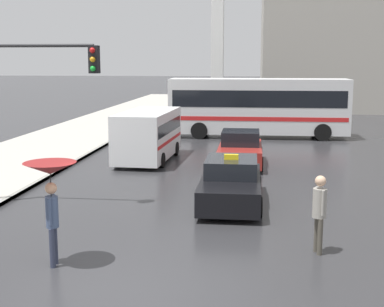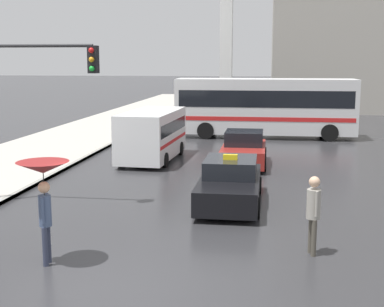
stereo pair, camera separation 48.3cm
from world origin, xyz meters
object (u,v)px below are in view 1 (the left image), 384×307
object	(u,v)px
ambulance_van	(148,133)
pedestrian_with_umbrella	(51,181)
city_bus	(258,105)
taxi	(231,183)
sedan_red	(240,150)
pedestrian_man	(319,207)
traffic_light	(27,88)

from	to	relation	value
ambulance_van	pedestrian_with_umbrella	xyz separation A→B (m)	(0.39, -12.59, 0.67)
city_bus	taxi	bearing A→B (deg)	-3.91
taxi	sedan_red	bearing A→B (deg)	-91.17
city_bus	pedestrian_with_umbrella	size ratio (longest dim) A/B	4.49
ambulance_van	pedestrian_with_umbrella	world-z (taller)	pedestrian_with_umbrella
pedestrian_with_umbrella	pedestrian_man	distance (m)	6.02
ambulance_van	traffic_light	size ratio (longest dim) A/B	1.02
sedan_red	pedestrian_man	world-z (taller)	pedestrian_man
ambulance_van	pedestrian_with_umbrella	bearing A→B (deg)	94.57
sedan_red	pedestrian_man	bearing A→B (deg)	101.03
ambulance_van	sedan_red	bearing A→B (deg)	174.29
ambulance_van	city_bus	world-z (taller)	city_bus
taxi	city_bus	world-z (taller)	city_bus
pedestrian_with_umbrella	traffic_light	distance (m)	5.59
ambulance_van	pedestrian_man	world-z (taller)	ambulance_van
taxi	city_bus	bearing A→B (deg)	-93.52
pedestrian_man	ambulance_van	bearing A→B (deg)	-164.87
taxi	traffic_light	world-z (taller)	traffic_light
ambulance_van	pedestrian_man	xyz separation A→B (m)	(6.18, -11.17, -0.12)
city_bus	traffic_light	bearing A→B (deg)	-24.05
taxi	city_bus	size ratio (longest dim) A/B	0.43
taxi	pedestrian_man	xyz separation A→B (m)	(2.19, -4.17, 0.46)
taxi	traffic_light	bearing A→B (deg)	8.30
city_bus	traffic_light	size ratio (longest dim) A/B	2.00
taxi	traffic_light	distance (m)	6.83
taxi	pedestrian_with_umbrella	distance (m)	6.77
taxi	ambulance_van	size ratio (longest dim) A/B	0.85
ambulance_van	city_bus	distance (m)	9.53
city_bus	traffic_light	xyz separation A→B (m)	(-7.02, -16.02, 1.74)
pedestrian_man	traffic_light	size ratio (longest dim) A/B	0.36
ambulance_van	city_bus	xyz separation A→B (m)	(4.93, 8.13, 0.65)
ambulance_van	pedestrian_man	size ratio (longest dim) A/B	2.84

